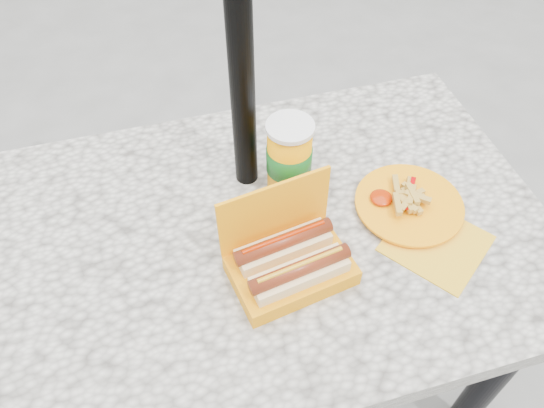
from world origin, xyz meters
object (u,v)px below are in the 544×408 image
object	(u,v)px
umbrella_pole	(240,42)
soda_cup	(289,158)
fries_plate	(410,206)
hotdog_box	(290,261)

from	to	relation	value
umbrella_pole	soda_cup	distance (m)	0.28
umbrella_pole	fries_plate	distance (m)	0.50
soda_cup	umbrella_pole	bearing A→B (deg)	143.13
umbrella_pole	hotdog_box	size ratio (longest dim) A/B	8.86
hotdog_box	fries_plate	size ratio (longest dim) A/B	0.71
hotdog_box	soda_cup	xyz separation A→B (m)	(0.06, 0.22, 0.05)
hotdog_box	fries_plate	xyz separation A→B (m)	(0.30, 0.08, -0.03)
umbrella_pole	fries_plate	xyz separation A→B (m)	(0.31, -0.19, -0.34)
fries_plate	soda_cup	xyz separation A→B (m)	(-0.23, 0.13, 0.08)
umbrella_pole	hotdog_box	xyz separation A→B (m)	(0.02, -0.28, -0.31)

